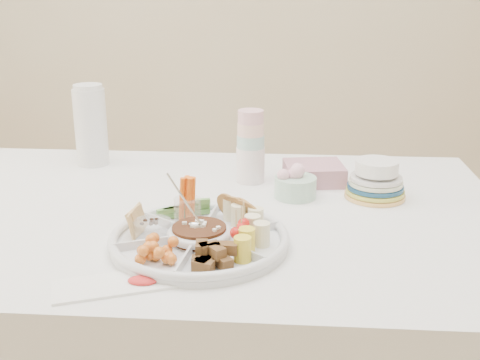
# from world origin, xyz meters

# --- Properties ---
(dining_table) EXTENTS (1.52, 1.02, 0.76)m
(dining_table) POSITION_xyz_m (0.00, 0.00, 0.38)
(dining_table) COLOR white
(dining_table) RESTS_ON floor
(party_tray) EXTENTS (0.50, 0.50, 0.04)m
(party_tray) POSITION_xyz_m (0.02, -0.21, 0.78)
(party_tray) COLOR silver
(party_tray) RESTS_ON dining_table
(bean_dip) EXTENTS (0.15, 0.15, 0.04)m
(bean_dip) POSITION_xyz_m (0.02, -0.21, 0.79)
(bean_dip) COLOR #422718
(bean_dip) RESTS_ON party_tray
(tortillas) EXTENTS (0.12, 0.12, 0.06)m
(tortillas) POSITION_xyz_m (0.10, -0.11, 0.80)
(tortillas) COLOR #B87B53
(tortillas) RESTS_ON party_tray
(carrot_cucumber) EXTENTS (0.16, 0.16, 0.11)m
(carrot_cucumber) POSITION_xyz_m (-0.03, -0.10, 0.82)
(carrot_cucumber) COLOR orange
(carrot_cucumber) RESTS_ON party_tray
(pita_raisins) EXTENTS (0.15, 0.15, 0.06)m
(pita_raisins) POSITION_xyz_m (-0.11, -0.20, 0.80)
(pita_raisins) COLOR tan
(pita_raisins) RESTS_ON party_tray
(cherries) EXTENTS (0.13, 0.13, 0.04)m
(cherries) POSITION_xyz_m (-0.06, -0.32, 0.79)
(cherries) COLOR orange
(cherries) RESTS_ON party_tray
(granola_chunks) EXTENTS (0.14, 0.14, 0.05)m
(granola_chunks) POSITION_xyz_m (0.07, -0.33, 0.79)
(granola_chunks) COLOR #4E2D13
(granola_chunks) RESTS_ON party_tray
(banana_tomato) EXTENTS (0.15, 0.15, 0.09)m
(banana_tomato) POSITION_xyz_m (0.15, -0.23, 0.82)
(banana_tomato) COLOR #F1EA64
(banana_tomato) RESTS_ON party_tray
(cup_stack) EXTENTS (0.10, 0.10, 0.22)m
(cup_stack) POSITION_xyz_m (0.11, 0.23, 0.87)
(cup_stack) COLOR white
(cup_stack) RESTS_ON dining_table
(thermos) EXTENTS (0.11, 0.11, 0.25)m
(thermos) POSITION_xyz_m (-0.39, 0.36, 0.88)
(thermos) COLOR silver
(thermos) RESTS_ON dining_table
(flower_bowl) EXTENTS (0.11, 0.11, 0.08)m
(flower_bowl) POSITION_xyz_m (0.23, 0.11, 0.80)
(flower_bowl) COLOR #84BD98
(flower_bowl) RESTS_ON dining_table
(napkin_stack) EXTENTS (0.18, 0.16, 0.05)m
(napkin_stack) POSITION_xyz_m (0.28, 0.23, 0.78)
(napkin_stack) COLOR #B97C8B
(napkin_stack) RESTS_ON dining_table
(plate_stack) EXTENTS (0.20, 0.20, 0.10)m
(plate_stack) POSITION_xyz_m (0.44, 0.12, 0.81)
(plate_stack) COLOR gold
(plate_stack) RESTS_ON dining_table
(placemat) EXTENTS (0.29, 0.18, 0.01)m
(placemat) POSITION_xyz_m (-0.09, -0.39, 0.76)
(placemat) COLOR silver
(placemat) RESTS_ON dining_table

